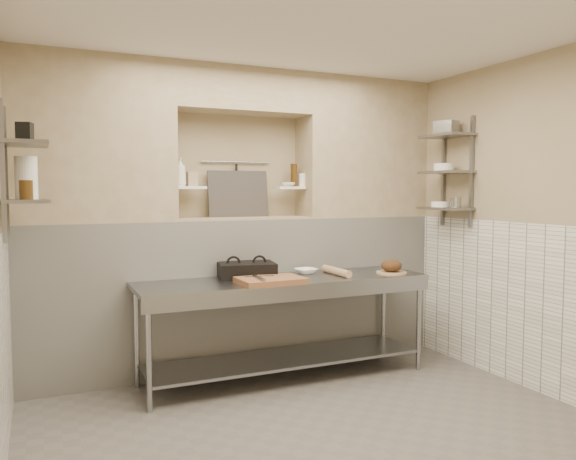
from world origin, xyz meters
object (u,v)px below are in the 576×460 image
rolling_pin (336,271)px  bottle_soap (180,172)px  cutting_board (271,280)px  jug_left (26,178)px  prep_table (285,307)px  panini_press (247,270)px  mixing_bowl (306,271)px  bread_loaf (391,266)px  bowl_alcove (288,184)px

rolling_pin → bottle_soap: size_ratio=1.74×
cutting_board → jug_left: 2.01m
prep_table → rolling_pin: size_ratio=5.78×
panini_press → rolling_pin: (0.81, -0.19, -0.03)m
panini_press → mixing_bowl: size_ratio=2.72×
bread_loaf → jug_left: size_ratio=0.64×
bowl_alcove → panini_press: bearing=-148.8°
bottle_soap → rolling_pin: bearing=-23.6°
cutting_board → jug_left: bearing=176.7°
bread_loaf → jug_left: 3.17m
cutting_board → bread_loaf: (1.24, 0.05, 0.05)m
bottle_soap → bowl_alcove: bottle_soap is taller
mixing_bowl → bowl_alcove: bowl_alcove is taller
prep_table → panini_press: size_ratio=4.74×
cutting_board → jug_left: size_ratio=1.78×
rolling_pin → jug_left: size_ratio=1.49×
bread_loaf → bowl_alcove: size_ratio=1.50×
cutting_board → mixing_bowl: (0.51, 0.37, 0.00)m
cutting_board → bowl_alcove: size_ratio=4.15×
mixing_bowl → panini_press: bearing=179.5°
cutting_board → bottle_soap: (-0.57, 0.75, 0.92)m
rolling_pin → bowl_alcove: size_ratio=3.48×
rolling_pin → bread_loaf: bread_loaf is taller
jug_left → bottle_soap: bearing=27.3°
cutting_board → bottle_soap: size_ratio=2.08×
mixing_bowl → bottle_soap: size_ratio=0.78×
mixing_bowl → bowl_alcove: bearing=94.5°
panini_press → bottle_soap: size_ratio=2.12×
mixing_bowl → bread_loaf: bearing=-23.1°
prep_table → bread_loaf: (1.03, -0.13, 0.33)m
jug_left → panini_press: bearing=8.7°
bread_loaf → mixing_bowl: bearing=156.9°
cutting_board → rolling_pin: 0.75m
bread_loaf → panini_press: bearing=166.5°
mixing_bowl → rolling_pin: 0.29m
cutting_board → bowl_alcove: bearing=56.0°
rolling_pin → bottle_soap: bottle_soap is taller
bottle_soap → mixing_bowl: bearing=-19.7°
cutting_board → bowl_alcove: (0.48, 0.71, 0.81)m
prep_table → rolling_pin: (0.52, 0.00, 0.29)m
bread_loaf → jug_left: jug_left is taller
rolling_pin → bowl_alcove: bowl_alcove is taller
bowl_alcove → jug_left: bearing=-165.3°
bread_loaf → bowl_alcove: bearing=139.2°
prep_table → bread_loaf: size_ratio=13.44×
prep_table → mixing_bowl: (0.30, 0.19, 0.28)m
panini_press → cutting_board: (0.08, -0.37, -0.04)m
jug_left → cutting_board: bearing=-3.3°
panini_press → rolling_pin: bearing=-2.8°
bottle_soap → bowl_alcove: bearing=-2.3°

